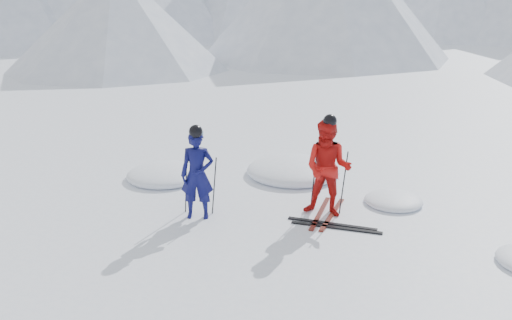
# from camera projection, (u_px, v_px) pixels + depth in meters

# --- Properties ---
(ground) EXTENTS (160.00, 160.00, 0.00)m
(ground) POSITION_uv_depth(u_px,v_px,m) (343.00, 233.00, 9.90)
(ground) COLOR white
(ground) RESTS_ON ground
(skier_blue) EXTENTS (0.71, 0.55, 1.74)m
(skier_blue) POSITION_uv_depth(u_px,v_px,m) (197.00, 175.00, 10.32)
(skier_blue) COLOR #0C0D49
(skier_blue) RESTS_ON ground
(skier_red) EXTENTS (0.99, 0.81, 1.92)m
(skier_red) POSITION_uv_depth(u_px,v_px,m) (328.00, 168.00, 10.41)
(skier_red) COLOR red
(skier_red) RESTS_ON ground
(pole_blue_left) EXTENTS (0.12, 0.08, 1.16)m
(pole_blue_left) POSITION_uv_depth(u_px,v_px,m) (186.00, 185.00, 10.62)
(pole_blue_left) COLOR black
(pole_blue_left) RESTS_ON ground
(pole_blue_right) EXTENTS (0.12, 0.07, 1.16)m
(pole_blue_right) POSITION_uv_depth(u_px,v_px,m) (214.00, 186.00, 10.58)
(pole_blue_right) COLOR black
(pole_blue_right) RESTS_ON ground
(pole_red_left) EXTENTS (0.13, 0.10, 1.27)m
(pole_red_left) POSITION_uv_depth(u_px,v_px,m) (314.00, 179.00, 10.81)
(pole_red_left) COLOR black
(pole_red_left) RESTS_ON ground
(pole_red_right) EXTENTS (0.13, 0.09, 1.27)m
(pole_red_right) POSITION_uv_depth(u_px,v_px,m) (344.00, 183.00, 10.57)
(pole_red_right) COLOR black
(pole_red_right) RESTS_ON ground
(ski_worn_left) EXTENTS (0.19, 1.70, 0.03)m
(ski_worn_left) POSITION_uv_depth(u_px,v_px,m) (320.00, 213.00, 10.72)
(ski_worn_left) COLOR black
(ski_worn_left) RESTS_ON ground
(ski_worn_right) EXTENTS (0.30, 1.70, 0.03)m
(ski_worn_right) POSITION_uv_depth(u_px,v_px,m) (332.00, 214.00, 10.66)
(ski_worn_right) COLOR black
(ski_worn_right) RESTS_ON ground
(ski_loose_a) EXTENTS (1.70, 0.23, 0.03)m
(ski_loose_a) POSITION_uv_depth(u_px,v_px,m) (332.00, 224.00, 10.23)
(ski_loose_a) COLOR black
(ski_loose_a) RESTS_ON ground
(ski_loose_b) EXTENTS (1.70, 0.17, 0.03)m
(ski_loose_b) POSITION_uv_depth(u_px,v_px,m) (336.00, 228.00, 10.07)
(ski_loose_b) COLOR black
(ski_loose_b) RESTS_ON ground
(snow_lumps) EXTENTS (8.96, 5.08, 0.49)m
(snow_lumps) POSITION_uv_depth(u_px,v_px,m) (277.00, 183.00, 12.43)
(snow_lumps) COLOR white
(snow_lumps) RESTS_ON ground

